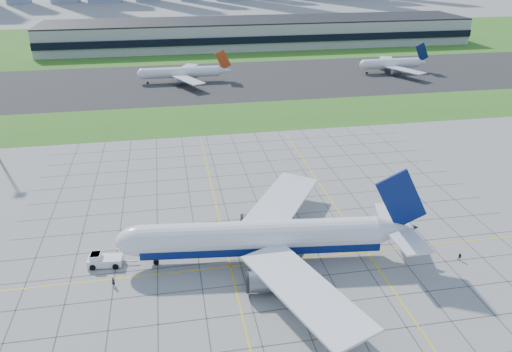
{
  "coord_description": "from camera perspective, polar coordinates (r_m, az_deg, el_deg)",
  "views": [
    {
      "loc": [
        -19.72,
        -82.05,
        56.7
      ],
      "look_at": [
        -0.29,
        23.57,
        7.0
      ],
      "focal_mm": 35.0,
      "sensor_mm": 36.0,
      "label": 1
    }
  ],
  "objects": [
    {
      "name": "crew_near",
      "position": [
        96.55,
        -15.98,
        -11.58
      ],
      "size": [
        0.81,
        0.75,
        1.86
      ],
      "primitive_type": "imported",
      "rotation": [
        0.0,
        0.0,
        0.62
      ],
      "color": "black",
      "rests_on": "ground"
    },
    {
      "name": "crew_far",
      "position": [
        107.59,
        22.26,
        -8.56
      ],
      "size": [
        0.97,
        1.0,
        1.63
      ],
      "primitive_type": "imported",
      "rotation": [
        0.0,
        0.0,
        -0.94
      ],
      "color": "black",
      "rests_on": "ground"
    },
    {
      "name": "ground",
      "position": [
        101.67,
        2.6,
        -9.09
      ],
      "size": [
        1400.0,
        1400.0,
        0.0
      ],
      "primitive_type": "plane",
      "color": "#979691",
      "rests_on": "ground"
    },
    {
      "name": "grass_median",
      "position": [
        182.22,
        -3.72,
        6.66
      ],
      "size": [
        700.0,
        35.0,
        0.04
      ],
      "primitive_type": "cube",
      "color": "#306B1E",
      "rests_on": "ground"
    },
    {
      "name": "terminal",
      "position": [
        321.32,
        0.43,
        16.1
      ],
      "size": [
        260.0,
        43.0,
        15.8
      ],
      "color": "#B7B7B2",
      "rests_on": "ground"
    },
    {
      "name": "asphalt_taxiway",
      "position": [
        234.85,
        -5.39,
        10.76
      ],
      "size": [
        700.0,
        75.0,
        0.04
      ],
      "primitive_type": "cube",
      "color": "#383838",
      "rests_on": "ground"
    },
    {
      "name": "apron_markings",
      "position": [
        110.88,
        1.54,
        -5.92
      ],
      "size": [
        120.0,
        130.0,
        0.03
      ],
      "color": "#474744",
      "rests_on": "ground"
    },
    {
      "name": "airliner",
      "position": [
        97.51,
        0.78,
        -7.06
      ],
      "size": [
        60.22,
        60.73,
        18.97
      ],
      "rotation": [
        0.0,
        0.0,
        -0.11
      ],
      "color": "white",
      "rests_on": "ground"
    },
    {
      "name": "pushback_tug",
      "position": [
        102.62,
        -17.03,
        -9.17
      ],
      "size": [
        9.66,
        3.94,
        2.66
      ],
      "rotation": [
        0.0,
        0.0,
        -0.11
      ],
      "color": "white",
      "rests_on": "ground"
    },
    {
      "name": "distant_jet_1",
      "position": [
        233.39,
        -8.4,
        11.65
      ],
      "size": [
        40.22,
        42.66,
        14.08
      ],
      "color": "white",
      "rests_on": "ground"
    },
    {
      "name": "grass_far",
      "position": [
        342.36,
        -7.23,
        15.12
      ],
      "size": [
        700.0,
        145.0,
        0.04
      ],
      "primitive_type": "cube",
      "color": "#306B1E",
      "rests_on": "ground"
    },
    {
      "name": "distant_jet_2",
      "position": [
        258.04,
        15.32,
        12.3
      ],
      "size": [
        32.97,
        42.66,
        14.08
      ],
      "color": "white",
      "rests_on": "ground"
    }
  ]
}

